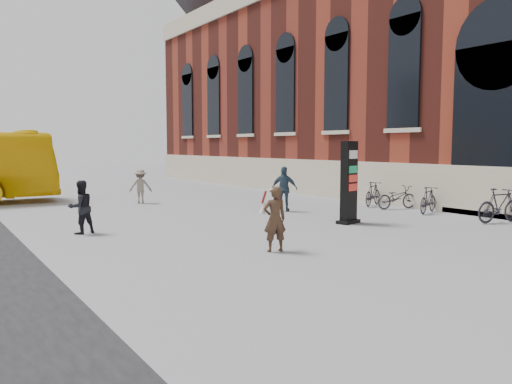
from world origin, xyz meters
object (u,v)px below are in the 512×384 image
bike_5 (428,200)px  bike_7 (373,194)px  pedestrian_a (81,207)px  pedestrian_b (140,186)px  bike_3 (500,205)px  bike_6 (397,197)px  woman (275,218)px  info_pylon (349,183)px  pedestrian_c (284,189)px

bike_5 → bike_7: 2.76m
pedestrian_a → pedestrian_b: pedestrian_a is taller
pedestrian_b → bike_3: bearing=145.2°
pedestrian_a → bike_6: 12.02m
woman → pedestrian_b: woman is taller
info_pylon → pedestrian_a: bearing=145.1°
pedestrian_a → bike_7: pedestrian_a is taller
pedestrian_a → bike_5: pedestrian_a is taller
pedestrian_c → bike_6: 4.59m
bike_6 → bike_3: bearing=-167.2°
bike_7 → bike_6: bearing=155.9°
woman → bike_3: bearing=-168.6°
pedestrian_b → bike_3: 14.21m
info_pylon → bike_7: size_ratio=1.56×
info_pylon → pedestrian_b: (-3.55, 9.25, -0.58)m
pedestrian_a → bike_5: size_ratio=0.92×
info_pylon → woman: (-4.56, -2.20, -0.53)m
pedestrian_b → pedestrian_c: 6.75m
bike_5 → bike_6: bearing=-19.2°
info_pylon → pedestrian_b: size_ratio=1.78×
woman → pedestrian_c: bearing=-114.4°
bike_6 → bike_5: bearing=-167.2°
pedestrian_b → info_pylon: bearing=133.1°
pedestrian_a → pedestrian_c: pedestrian_c is taller
bike_5 → bike_7: size_ratio=0.98×
woman → pedestrian_b: size_ratio=1.05×
pedestrian_b → pedestrian_a: bearing=79.0°
info_pylon → bike_7: info_pylon is taller
pedestrian_c → bike_6: (4.15, -1.92, -0.40)m
woman → pedestrian_b: bearing=-80.6°
bike_3 → pedestrian_c: bearing=44.5°
info_pylon → bike_3: info_pylon is taller
bike_5 → pedestrian_b: bearing=21.2°
pedestrian_b → bike_6: pedestrian_b is taller
info_pylon → bike_5: 4.29m
pedestrian_a → bike_7: size_ratio=0.90×
info_pylon → bike_6: (4.21, 1.62, -0.87)m
bike_5 → bike_6: 1.49m
woman → pedestrian_a: size_ratio=1.02×
bike_3 → pedestrian_a: bearing=76.0°
bike_3 → bike_7: bearing=10.7°
pedestrian_a → pedestrian_c: (7.80, 0.71, 0.10)m
info_pylon → bike_7: (4.21, 2.89, -0.82)m
pedestrian_b → pedestrian_c: bearing=144.4°
bike_5 → bike_7: bearing=-19.2°
woman → bike_5: woman is taller
woman → pedestrian_a: 5.95m
bike_3 → bike_7: 5.55m
pedestrian_c → bike_6: bearing=-157.2°
pedestrian_b → bike_5: bearing=152.5°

